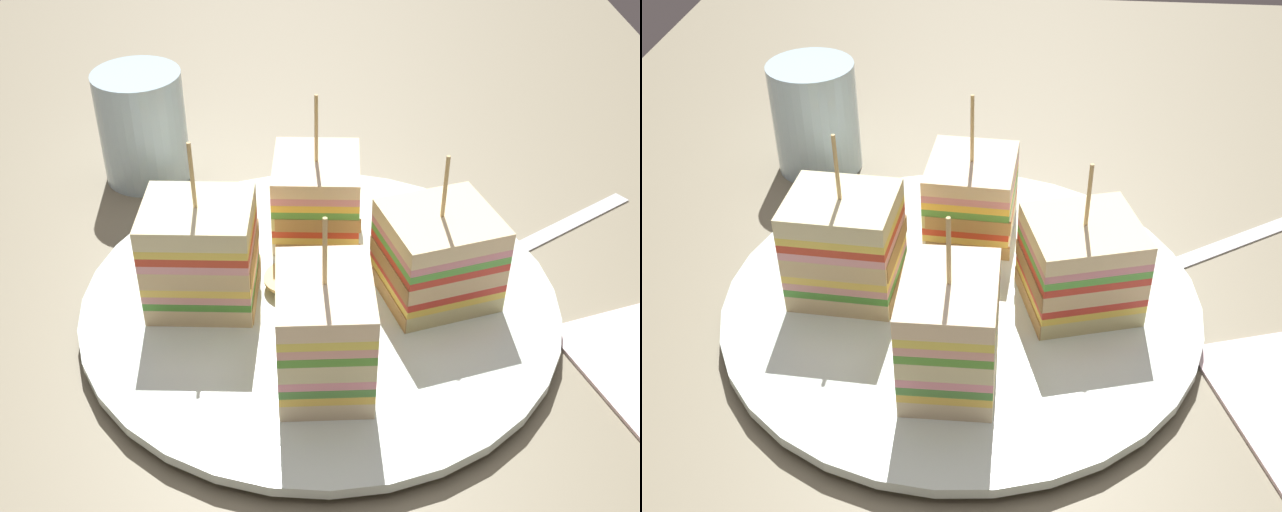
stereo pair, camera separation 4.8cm
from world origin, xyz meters
TOP-DOWN VIEW (x-y plane):
  - ground_plane at (0.00, 0.00)cm, footprint 115.69×72.32cm
  - plate at (0.00, 0.00)cm, footprint 29.44×29.44cm
  - sandwich_wedge_0 at (0.07, 7.09)cm, footprint 7.56×7.85cm
  - sandwich_wedge_1 at (-7.09, 0.02)cm, footprint 6.74×6.03cm
  - sandwich_wedge_2 at (-0.31, -7.08)cm, footprint 5.93×6.74cm
  - sandwich_wedge_3 at (7.09, -0.13)cm, footprint 6.47×5.03cm
  - chip_pile at (-0.24, -0.66)cm, footprint 6.36×6.94cm
  - spoon at (-5.46, 13.37)cm, footprint 10.64×14.50cm
  - drinking_glass at (-16.76, -12.95)cm, footprint 6.62×6.62cm

SIDE VIEW (x-z plane):
  - ground_plane at x=0.00cm, z-range -1.80..0.00cm
  - spoon at x=-5.46cm, z-range -0.11..0.89cm
  - plate at x=0.00cm, z-range 0.13..1.34cm
  - chip_pile at x=-0.24cm, z-range 1.24..3.09cm
  - drinking_glass at x=-16.76cm, z-range -0.59..8.06cm
  - sandwich_wedge_1 at x=-7.09cm, z-range -1.14..8.99cm
  - sandwich_wedge_0 at x=0.07cm, z-range -0.79..8.94cm
  - sandwich_wedge_3 at x=7.09cm, z-range -0.78..9.82cm
  - sandwich_wedge_2 at x=-0.31cm, z-range -0.88..9.96cm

